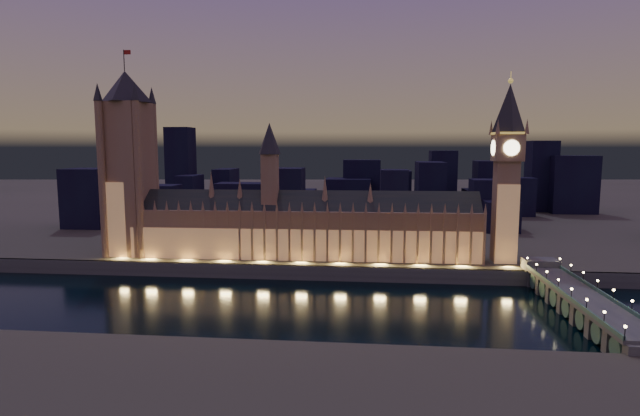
# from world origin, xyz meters

# --- Properties ---
(ground_plane) EXTENTS (2000.00, 2000.00, 0.00)m
(ground_plane) POSITION_xyz_m (0.00, 0.00, 0.00)
(ground_plane) COLOR black
(ground_plane) RESTS_ON ground
(north_bank) EXTENTS (2000.00, 960.00, 8.00)m
(north_bank) POSITION_xyz_m (0.00, 520.00, 4.00)
(north_bank) COLOR #3A3F2B
(north_bank) RESTS_ON ground
(embankment_wall) EXTENTS (2000.00, 2.50, 8.00)m
(embankment_wall) POSITION_xyz_m (0.00, 41.00, 4.00)
(embankment_wall) COLOR #454B45
(embankment_wall) RESTS_ON ground
(palace_of_westminster) EXTENTS (202.00, 23.58, 78.00)m
(palace_of_westminster) POSITION_xyz_m (-5.76, 61.74, 26.37)
(palace_of_westminster) COLOR #9F6C48
(palace_of_westminster) RESTS_ON north_bank
(victoria_tower) EXTENTS (31.68, 31.68, 120.15)m
(victoria_tower) POSITION_xyz_m (-110.00, 61.92, 67.60)
(victoria_tower) COLOR #9F6C48
(victoria_tower) RESTS_ON north_bank
(elizabeth_tower) EXTENTS (18.00, 18.00, 104.70)m
(elizabeth_tower) POSITION_xyz_m (108.00, 61.92, 66.28)
(elizabeth_tower) COLOR #9F6C48
(elizabeth_tower) RESTS_ON north_bank
(westminster_bridge) EXTENTS (17.20, 113.00, 15.90)m
(westminster_bridge) POSITION_xyz_m (122.73, -3.46, 5.99)
(westminster_bridge) COLOR #454B45
(westminster_bridge) RESTS_ON ground
(city_backdrop) EXTENTS (471.82, 215.63, 85.28)m
(city_backdrop) POSITION_xyz_m (32.23, 247.45, 30.82)
(city_backdrop) COLOR black
(city_backdrop) RESTS_ON north_bank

